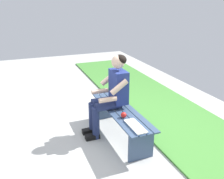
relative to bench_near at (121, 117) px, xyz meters
name	(u,v)px	position (x,y,z in m)	size (l,w,h in m)	color
ground_plane	(48,122)	(0.90, 1.00, -0.35)	(10.00, 7.00, 0.04)	#B2B2AD
grass_strip	(180,122)	(0.00, -1.10, -0.31)	(9.00, 1.49, 0.03)	#478C38
bench_near	(121,117)	(0.00, 0.00, 0.00)	(1.52, 0.42, 0.44)	#384C6B
person_seated	(111,92)	(0.16, 0.10, 0.35)	(0.50, 0.69, 1.24)	navy
apple	(124,115)	(-0.23, 0.07, 0.15)	(0.08, 0.08, 0.08)	red
book_open	(135,127)	(-0.54, 0.03, 0.12)	(0.41, 0.16, 0.02)	white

